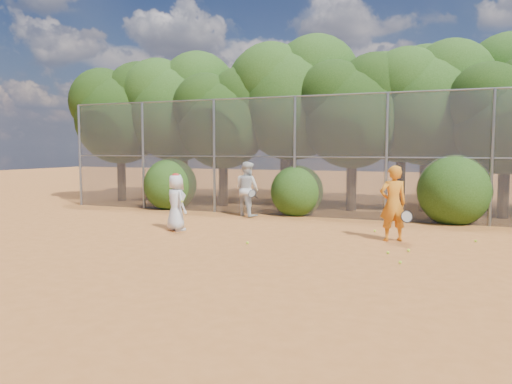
% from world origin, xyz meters
% --- Properties ---
extents(ground, '(80.00, 80.00, 0.00)m').
position_xyz_m(ground, '(0.00, 0.00, 0.00)').
color(ground, '#AB5D26').
rests_on(ground, ground).
extents(fence_back, '(20.05, 0.09, 4.03)m').
position_xyz_m(fence_back, '(-0.12, 6.00, 2.05)').
color(fence_back, gray).
rests_on(fence_back, ground).
extents(tree_0, '(4.38, 3.81, 6.00)m').
position_xyz_m(tree_0, '(-9.44, 8.04, 3.93)').
color(tree_0, black).
rests_on(tree_0, ground).
extents(tree_1, '(4.64, 4.03, 6.35)m').
position_xyz_m(tree_1, '(-6.94, 8.54, 4.16)').
color(tree_1, black).
rests_on(tree_1, ground).
extents(tree_2, '(3.99, 3.47, 5.47)m').
position_xyz_m(tree_2, '(-4.45, 7.83, 3.58)').
color(tree_2, black).
rests_on(tree_2, ground).
extents(tree_3, '(4.89, 4.26, 6.70)m').
position_xyz_m(tree_3, '(-1.94, 8.84, 4.40)').
color(tree_3, black).
rests_on(tree_3, ground).
extents(tree_4, '(4.19, 3.64, 5.73)m').
position_xyz_m(tree_4, '(0.55, 8.24, 3.76)').
color(tree_4, black).
rests_on(tree_4, ground).
extents(tree_5, '(4.51, 3.92, 6.17)m').
position_xyz_m(tree_5, '(3.06, 9.04, 4.05)').
color(tree_5, black).
rests_on(tree_5, ground).
extents(tree_6, '(3.86, 3.36, 5.29)m').
position_xyz_m(tree_6, '(5.55, 8.03, 3.47)').
color(tree_6, black).
rests_on(tree_6, ground).
extents(tree_9, '(4.83, 4.20, 6.62)m').
position_xyz_m(tree_9, '(-7.94, 10.84, 4.34)').
color(tree_9, black).
rests_on(tree_9, ground).
extents(tree_10, '(5.15, 4.48, 7.06)m').
position_xyz_m(tree_10, '(-2.93, 11.05, 4.63)').
color(tree_10, black).
rests_on(tree_10, ground).
extents(tree_11, '(4.64, 4.03, 6.35)m').
position_xyz_m(tree_11, '(2.06, 10.64, 4.16)').
color(tree_11, black).
rests_on(tree_11, ground).
extents(bush_0, '(2.00, 2.00, 2.00)m').
position_xyz_m(bush_0, '(-6.00, 6.30, 1.00)').
color(bush_0, '#1F4110').
rests_on(bush_0, ground).
extents(bush_1, '(1.80, 1.80, 1.80)m').
position_xyz_m(bush_1, '(-1.00, 6.30, 0.90)').
color(bush_1, '#1F4110').
rests_on(bush_1, ground).
extents(bush_2, '(2.20, 2.20, 2.20)m').
position_xyz_m(bush_2, '(4.00, 6.30, 1.10)').
color(bush_2, '#1F4110').
rests_on(bush_2, ground).
extents(player_yellow, '(0.91, 0.71, 1.86)m').
position_xyz_m(player_yellow, '(2.61, 2.53, 0.93)').
color(player_yellow, orange).
rests_on(player_yellow, ground).
extents(player_teen, '(0.92, 0.83, 1.60)m').
position_xyz_m(player_teen, '(-3.15, 1.92, 0.79)').
color(player_teen, silver).
rests_on(player_teen, ground).
extents(player_white, '(1.11, 1.01, 1.84)m').
position_xyz_m(player_white, '(-2.47, 5.40, 0.92)').
color(player_white, silver).
rests_on(player_white, ground).
extents(ball_0, '(0.07, 0.07, 0.07)m').
position_xyz_m(ball_0, '(2.71, 0.90, 0.03)').
color(ball_0, '#BDE028').
rests_on(ball_0, ground).
extents(ball_1, '(0.07, 0.07, 0.07)m').
position_xyz_m(ball_1, '(4.52, 3.09, 0.03)').
color(ball_1, '#BDE028').
rests_on(ball_1, ground).
extents(ball_2, '(0.07, 0.07, 0.07)m').
position_xyz_m(ball_2, '(3.04, 0.05, 0.03)').
color(ball_2, '#BDE028').
rests_on(ball_2, ground).
extents(ball_3, '(0.07, 0.07, 0.07)m').
position_xyz_m(ball_3, '(3.10, 1.31, 0.03)').
color(ball_3, '#BDE028').
rests_on(ball_3, ground).
extents(ball_4, '(0.07, 0.07, 0.07)m').
position_xyz_m(ball_4, '(-0.55, 0.81, 0.03)').
color(ball_4, '#BDE028').
rests_on(ball_4, ground).
extents(ball_5, '(0.07, 0.07, 0.07)m').
position_xyz_m(ball_5, '(2.02, 3.71, 0.03)').
color(ball_5, '#BDE028').
rests_on(ball_5, ground).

